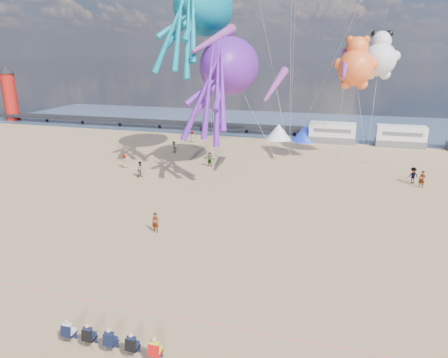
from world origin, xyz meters
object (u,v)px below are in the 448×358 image
beachgoer_7 (141,169)px  sandbag_d (338,156)px  spectator_row (111,339)px  beachgoer_0 (124,161)px  tent_blue (305,133)px  sandbag_e (289,155)px  kite_panda (379,60)px  motorhome_1 (401,136)px  cooler_purple (70,330)px  kite_octopus_purple (230,66)px  beachgoer_2 (413,175)px  windsock_mid (345,64)px  windsock_left (213,40)px  beachgoer_5 (422,179)px  kite_teddy_orange (355,68)px  sandbag_c (366,163)px  lighthouse (10,97)px  motorhome_0 (332,133)px  beachgoer_1 (174,147)px  windsock_right (275,85)px  tent_white (279,132)px  sandbag_a (214,155)px  sandbag_b (277,162)px  beachgoer_6 (193,137)px  standing_person (155,223)px  beachgoer_4 (210,159)px  kite_octopus_teal (204,7)px

beachgoer_7 → sandbag_d: bearing=-36.0°
spectator_row → beachgoer_0: size_ratio=3.85×
tent_blue → sandbag_e: tent_blue is taller
kite_panda → motorhome_1: bearing=84.5°
cooler_purple → kite_octopus_purple: bearing=90.6°
cooler_purple → kite_panda: 42.10m
tent_blue → beachgoer_2: 21.91m
windsock_mid → sandbag_d: bearing=88.9°
kite_panda → windsock_left: bearing=-131.0°
beachgoer_5 → kite_teddy_orange: 13.88m
sandbag_c → windsock_left: windsock_left is taller
beachgoer_2 → kite_panda: kite_panda is taller
motorhome_1 → kite_panda: 15.53m
lighthouse → spectator_row: lighthouse is taller
motorhome_0 → sandbag_c: bearing=-68.1°
kite_teddy_orange → windsock_left: bearing=-170.8°
beachgoer_1 → windsock_left: windsock_left is taller
cooler_purple → windsock_right: bearing=78.8°
spectator_row → beachgoer_2: (16.78, 30.15, 0.21)m
tent_white → kite_octopus_purple: bearing=-99.8°
sandbag_a → sandbag_b: same height
beachgoer_0 → tent_blue: bearing=93.7°
lighthouse → beachgoer_2: size_ratio=5.24×
kite_octopus_purple → lighthouse: bearing=171.8°
beachgoer_6 → sandbag_d: bearing=-177.5°
lighthouse → windsock_mid: size_ratio=1.53×
beachgoer_7 → beachgoer_6: bearing=20.5°
tent_white → standing_person: (-3.70, -35.99, -0.43)m
beachgoer_1 → beachgoer_4: bearing=-6.4°
windsock_left → windsock_mid: windsock_left is taller
cooler_purple → windsock_left: (-1.43, 27.70, 13.99)m
standing_person → kite_panda: size_ratio=0.24×
sandbag_b → windsock_left: size_ratio=0.07×
beachgoer_1 → sandbag_a: beachgoer_1 is taller
sandbag_c → kite_panda: 12.04m
tent_blue → standing_person: size_ratio=2.60×
beachgoer_0 → kite_octopus_teal: kite_octopus_teal is taller
cooler_purple → beachgoer_2: beachgoer_2 is taller
motorhome_0 → beachgoer_2: 19.88m
tent_blue → kite_panda: kite_panda is taller
sandbag_c → kite_octopus_teal: kite_octopus_teal is taller
motorhome_1 → kite_octopus_teal: kite_octopus_teal is taller
cooler_purple → beachgoer_6: bearing=102.6°
beachgoer_1 → sandbag_e: (15.05, 3.10, -0.69)m
lighthouse → kite_octopus_teal: kite_octopus_teal is taller
beachgoer_0 → kite_octopus_purple: size_ratio=0.12×
tent_blue → motorhome_0: bearing=0.0°
beachgoer_1 → kite_teddy_orange: size_ratio=0.24×
standing_person → kite_panda: bearing=60.7°
beachgoer_1 → kite_octopus_purple: 14.85m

